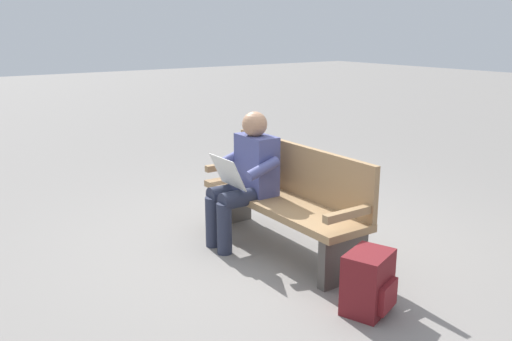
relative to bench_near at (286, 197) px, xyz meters
name	(u,v)px	position (x,y,z in m)	size (l,w,h in m)	color
ground_plane	(279,248)	(0.00, 0.07, -0.46)	(40.00, 40.00, 0.00)	gray
bench_near	(286,197)	(0.00, 0.00, 0.00)	(1.81, 0.52, 0.90)	#9E7A51
person_seated	(246,175)	(0.28, 0.23, 0.17)	(0.58, 0.58, 1.18)	#474C84
backpack	(369,283)	(-1.20, 0.24, -0.25)	(0.38, 0.41, 0.43)	maroon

